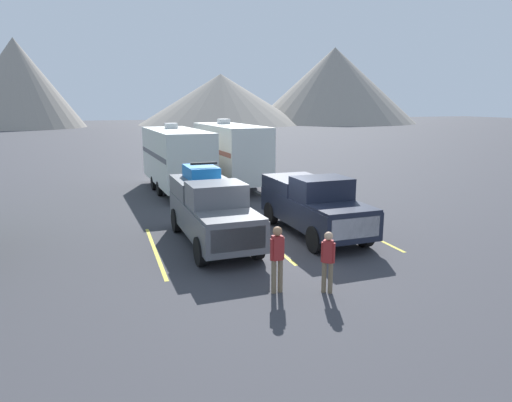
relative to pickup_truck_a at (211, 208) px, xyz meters
The scene contains 11 objects.
ground_plane 2.34m from the pickup_truck_a, 21.92° to the right, with size 240.00×240.00×0.00m, color #38383D.
pickup_truck_a is the anchor object (origin of this frame).
pickup_truck_b 3.78m from the pickup_truck_a, ahead, with size 2.24×5.63×2.19m.
lot_stripe_a 2.34m from the pickup_truck_a, 168.58° to the right, with size 0.12×5.50×0.01m, color gold.
lot_stripe_b 2.25m from the pickup_truck_a, 12.13° to the right, with size 0.12×5.50×0.01m, color gold.
lot_stripe_c 5.80m from the pickup_truck_a, ahead, with size 0.12×5.50×0.01m, color gold.
camper_trailer_a 9.70m from the pickup_truck_a, 87.71° to the left, with size 2.89×8.71×3.63m.
camper_trailer_b 10.95m from the pickup_truck_a, 70.95° to the left, with size 2.76×8.72×3.81m.
person_a 5.50m from the pickup_truck_a, 70.92° to the right, with size 0.30×0.29×1.60m.
person_b 4.81m from the pickup_truck_a, 82.91° to the right, with size 0.38×0.24×1.74m.
mountain_ridge 88.86m from the pickup_truck_a, 79.53° to the left, with size 124.59×41.43×17.59m.
Camera 1 is at (-5.24, -14.17, 4.73)m, focal length 32.05 mm.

